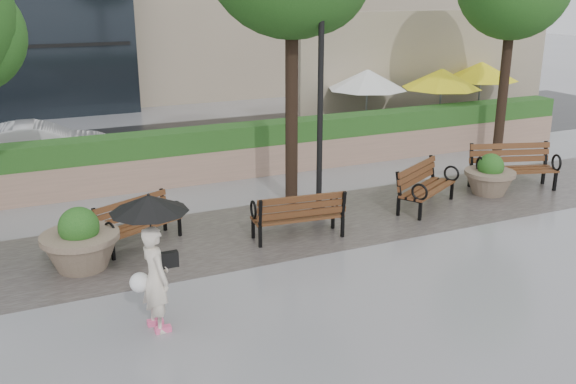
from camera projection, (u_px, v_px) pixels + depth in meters
name	position (u px, v px, depth m)	size (l,w,h in m)	color
ground	(309.00, 296.00, 10.34)	(100.00, 100.00, 0.00)	gray
cobble_strip	(243.00, 234.00, 12.93)	(28.00, 3.20, 0.01)	#383330
hedge_wall	(186.00, 157.00, 16.19)	(24.00, 0.80, 1.35)	tan
cafe_wall	(427.00, 70.00, 22.15)	(10.00, 0.60, 4.00)	tan
cafe_hedge	(452.00, 128.00, 20.52)	(8.00, 0.50, 0.90)	#1C551D
asphalt_street	(151.00, 148.00, 19.85)	(40.00, 7.00, 0.00)	black
bench_1	(140.00, 232.00, 12.32)	(1.76, 1.28, 0.89)	brown
bench_2	(298.00, 224.00, 12.65)	(1.86, 0.90, 0.96)	brown
bench_3	(426.00, 195.00, 14.40)	(1.94, 1.53, 0.98)	brown
bench_4	(512.00, 176.00, 15.72)	(2.17, 1.38, 1.09)	brown
planter_left	(81.00, 245.00, 11.23)	(1.36, 1.36, 1.14)	#7F6B56
planter_right	(489.00, 178.00, 15.31)	(1.19, 1.19, 1.00)	#7F6B56
lamppost	(320.00, 126.00, 13.30)	(0.28, 0.28, 4.52)	black
patio_umb_white	(367.00, 80.00, 19.92)	(2.50, 2.50, 2.30)	black
patio_umb_yellow_a	(442.00, 79.00, 20.13)	(2.50, 2.50, 2.30)	black
patio_umb_yellow_b	(481.00, 71.00, 21.91)	(2.50, 2.50, 2.30)	black
car_right	(40.00, 146.00, 17.35)	(1.35, 3.87, 1.27)	silver
pedestrian	(153.00, 249.00, 9.02)	(1.10, 1.10, 2.03)	beige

